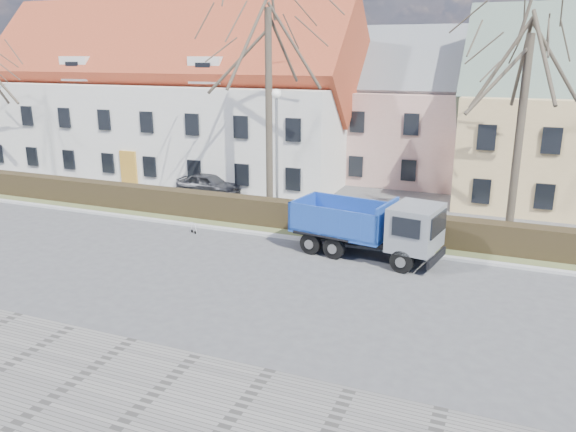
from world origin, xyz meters
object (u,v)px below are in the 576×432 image
at_px(dump_truck, 361,226).
at_px(cart_frame, 191,227).
at_px(parked_car_a, 209,184).
at_px(streetlight, 277,156).

bearing_deg(dump_truck, cart_frame, -170.44).
height_order(cart_frame, parked_car_a, parked_car_a).
xyz_separation_m(dump_truck, streetlight, (-5.20, 3.29, 2.03)).
bearing_deg(parked_car_a, dump_truck, -120.73).
relative_size(dump_truck, streetlight, 0.97).
relative_size(dump_truck, cart_frame, 10.09).
xyz_separation_m(dump_truck, parked_car_a, (-11.11, 6.69, -0.62)).
distance_m(cart_frame, parked_car_a, 7.29).
bearing_deg(dump_truck, parked_car_a, 158.50).
relative_size(streetlight, cart_frame, 10.42).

